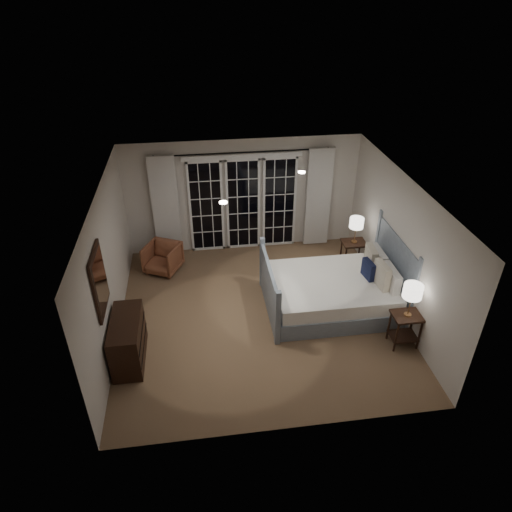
{
  "coord_description": "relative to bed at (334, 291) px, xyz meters",
  "views": [
    {
      "loc": [
        -0.96,
        -6.48,
        5.36
      ],
      "look_at": [
        -0.01,
        0.35,
        1.05
      ],
      "focal_mm": 32.0,
      "sensor_mm": 36.0,
      "label": 1
    }
  ],
  "objects": [
    {
      "name": "wall_right",
      "position": [
        1.09,
        -0.07,
        0.9
      ],
      "size": [
        0.02,
        5.0,
        2.5
      ],
      "primitive_type": "cube",
      "color": "beige",
      "rests_on": "floor"
    },
    {
      "name": "bed",
      "position": [
        0.0,
        0.0,
        0.0
      ],
      "size": [
        2.38,
        1.72,
        1.4
      ],
      "color": "gray",
      "rests_on": "floor"
    },
    {
      "name": "mirror",
      "position": [
        -3.88,
        -0.89,
        1.2
      ],
      "size": [
        0.05,
        0.85,
        1.0
      ],
      "color": "black",
      "rests_on": "wall_left"
    },
    {
      "name": "lamp_left",
      "position": [
        0.86,
        -1.17,
        0.75
      ],
      "size": [
        0.31,
        0.31,
        0.59
      ],
      "color": "#AB7644",
      "rests_on": "nightstand_left"
    },
    {
      "name": "downlight_a",
      "position": [
        -0.61,
        0.53,
        2.14
      ],
      "size": [
        0.12,
        0.12,
        0.01
      ],
      "primitive_type": "cylinder",
      "color": "white",
      "rests_on": "ceiling"
    },
    {
      "name": "curtain_right",
      "position": [
        0.24,
        2.31,
        0.8
      ],
      "size": [
        0.55,
        0.1,
        2.25
      ],
      "primitive_type": "cube",
      "color": "silver",
      "rests_on": "curtain_rod"
    },
    {
      "name": "french_doors",
      "position": [
        -1.41,
        2.39,
        0.74
      ],
      "size": [
        2.5,
        0.04,
        2.2
      ],
      "color": "black",
      "rests_on": "wall_back"
    },
    {
      "name": "lamp_right",
      "position": [
        0.75,
        1.21,
        0.72
      ],
      "size": [
        0.28,
        0.28,
        0.55
      ],
      "color": "#AB7644",
      "rests_on": "nightstand_right"
    },
    {
      "name": "ceiling",
      "position": [
        -1.41,
        -0.07,
        2.15
      ],
      "size": [
        5.0,
        5.0,
        0.0
      ],
      "primitive_type": "plane",
      "rotation": [
        3.14,
        0.0,
        0.0
      ],
      "color": "white",
      "rests_on": "wall_back"
    },
    {
      "name": "curtain_left",
      "position": [
        -3.06,
        2.31,
        0.8
      ],
      "size": [
        0.55,
        0.1,
        2.25
      ],
      "primitive_type": "cube",
      "color": "silver",
      "rests_on": "curtain_rod"
    },
    {
      "name": "wall_back",
      "position": [
        -1.41,
        2.43,
        0.9
      ],
      "size": [
        5.0,
        0.02,
        2.5
      ],
      "primitive_type": "cube",
      "color": "beige",
      "rests_on": "floor"
    },
    {
      "name": "nightstand_right",
      "position": [
        0.75,
        1.21,
        0.07
      ],
      "size": [
        0.48,
        0.39,
        0.63
      ],
      "color": "black",
      "rests_on": "floor"
    },
    {
      "name": "curtain_rod",
      "position": [
        -1.41,
        2.33,
        1.9
      ],
      "size": [
        3.5,
        0.03,
        0.03
      ],
      "primitive_type": "cylinder",
      "rotation": [
        0.0,
        1.57,
        0.0
      ],
      "color": "black",
      "rests_on": "wall_back"
    },
    {
      "name": "wall_left",
      "position": [
        -3.91,
        -0.07,
        0.9
      ],
      "size": [
        0.02,
        5.0,
        2.5
      ],
      "primitive_type": "cube",
      "color": "beige",
      "rests_on": "floor"
    },
    {
      "name": "nightstand_left",
      "position": [
        0.86,
        -1.17,
        0.06
      ],
      "size": [
        0.48,
        0.38,
        0.62
      ],
      "color": "black",
      "rests_on": "floor"
    },
    {
      "name": "downlight_b",
      "position": [
        -2.01,
        -0.47,
        2.14
      ],
      "size": [
        0.12,
        0.12,
        0.01
      ],
      "primitive_type": "cylinder",
      "color": "white",
      "rests_on": "ceiling"
    },
    {
      "name": "dresser",
      "position": [
        -3.64,
        -0.89,
        0.04
      ],
      "size": [
        0.47,
        1.1,
        0.78
      ],
      "color": "black",
      "rests_on": "floor"
    },
    {
      "name": "floor",
      "position": [
        -1.41,
        -0.07,
        -0.35
      ],
      "size": [
        5.0,
        5.0,
        0.0
      ],
      "primitive_type": "plane",
      "color": "brown",
      "rests_on": "ground"
    },
    {
      "name": "wall_front",
      "position": [
        -1.41,
        -2.57,
        0.9
      ],
      "size": [
        5.0,
        0.02,
        2.5
      ],
      "primitive_type": "cube",
      "color": "beige",
      "rests_on": "floor"
    },
    {
      "name": "armchair",
      "position": [
        -3.19,
        1.65,
        -0.04
      ],
      "size": [
        0.88,
        0.89,
        0.61
      ],
      "primitive_type": "imported",
      "rotation": [
        0.0,
        0.0,
        -0.46
      ],
      "color": "brown",
      "rests_on": "floor"
    }
  ]
}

